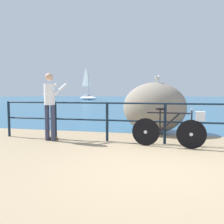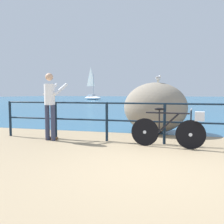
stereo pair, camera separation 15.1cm
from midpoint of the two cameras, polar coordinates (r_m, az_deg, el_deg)
name	(u,v)px [view 2 (the right image)]	position (r m, az deg, el deg)	size (l,w,h in m)	color
ground_plane	(172,107)	(23.92, 14.45, 1.24)	(120.00, 120.00, 0.10)	#937F60
sea_surface	(174,99)	(52.33, 14.70, 3.00)	(120.00, 90.00, 0.01)	#285B7F
promenade_railing	(165,118)	(5.99, 13.20, -1.48)	(8.94, 0.07, 1.02)	black
bicycle	(174,128)	(5.65, 15.32, -3.68)	(1.70, 0.48, 0.92)	black
person_at_railing	(50,103)	(6.49, -13.93, 2.07)	(0.55, 0.67, 1.78)	#333851
breakwater_boulder_main	(155,108)	(7.69, 10.89, 1.02)	(2.00, 1.65, 1.59)	gray
seagull	(158,78)	(7.63, 11.58, 8.02)	(0.21, 0.34, 0.23)	gold
sailboat	(92,96)	(44.86, -4.61, 3.80)	(4.47, 3.29, 6.16)	white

